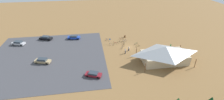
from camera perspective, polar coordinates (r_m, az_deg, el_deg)
The scene contains 24 objects.
ground at distance 59.12m, azimuth 5.56°, elevation 0.88°, with size 160.00×160.00×0.00m, color olive.
parking_lot_asphalt at distance 56.71m, azimuth -21.07°, elevation -2.35°, with size 35.78×34.73×0.05m, color #424247.
bike_pavilion at distance 51.94m, azimuth 17.55°, elevation -1.12°, with size 15.08×9.00×5.05m.
trash_bin at distance 66.46m, azimuth 4.38°, elevation 4.62°, with size 0.60×0.60×0.90m, color brown.
lot_sign at distance 60.77m, azimuth -0.73°, elevation 3.31°, with size 0.56×0.08×2.20m.
bicycle_red_yard_front at distance 64.64m, azimuth 3.13°, elevation 3.90°, with size 1.84×0.48×0.91m.
bicycle_teal_lone_west at distance 61.37m, azimuth 4.15°, elevation 2.42°, with size 0.48×1.69×0.82m.
bicycle_black_near_sign at distance 62.03m, azimuth 2.70°, elevation 2.77°, with size 1.74×0.48×0.81m.
bicycle_white_front_row at distance 60.06m, azimuth -0.28°, elevation 1.89°, with size 1.58×0.81×0.86m.
bicycle_orange_lone_east at distance 59.89m, azimuth 4.01°, elevation 1.71°, with size 0.48×1.72×0.78m.
bicycle_green_mid_cluster at distance 61.32m, azimuth 8.19°, elevation 2.17°, with size 1.57×0.91×0.81m.
bicycle_purple_edge_south at distance 63.63m, azimuth -1.71°, elevation 3.51°, with size 1.46×1.10×0.89m.
bicycle_silver_yard_left at distance 58.07m, azimuth 3.46°, elevation 0.87°, with size 0.69×1.75×0.91m.
bicycle_yellow_yard_right at distance 59.62m, azimuth 8.71°, elevation 1.30°, with size 1.61×0.64×0.79m.
bicycle_blue_by_bin at distance 63.16m, azimuth 4.27°, elevation 3.23°, with size 1.72×0.48×0.83m.
bicycle_red_trailside at distance 61.19m, azimuth 1.22°, elevation 2.43°, with size 1.62×0.66×0.82m.
car_silver_mid_lot at distance 69.06m, azimuth -29.26°, elevation 2.10°, with size 4.95×3.17×1.45m.
car_black_by_curb at distance 69.09m, azimuth -21.61°, elevation 3.86°, with size 5.11×3.37×1.45m.
car_blue_near_entry at distance 66.53m, azimuth -12.85°, elevation 4.27°, with size 4.90×2.60×1.40m.
car_maroon_second_row at distance 44.80m, azimuth -6.33°, elevation -8.19°, with size 4.63×3.24×1.24m.
car_tan_inner_stall at distance 53.97m, azimuth -22.56°, elevation -3.37°, with size 5.00×3.02×1.47m.
visitor_near_lot at distance 56.63m, azimuth 5.73°, elevation 0.52°, with size 0.36×0.36×1.62m.
visitor_crossing_yard at distance 54.84m, azimuth 4.57°, elevation -0.34°, with size 0.36×0.38×1.75m.
visitor_by_pavilion at distance 61.33m, azimuth 19.31°, elevation 1.32°, with size 0.36×0.36×1.74m.
Camera 1 is at (13.57, 50.60, 27.40)m, focal length 26.86 mm.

